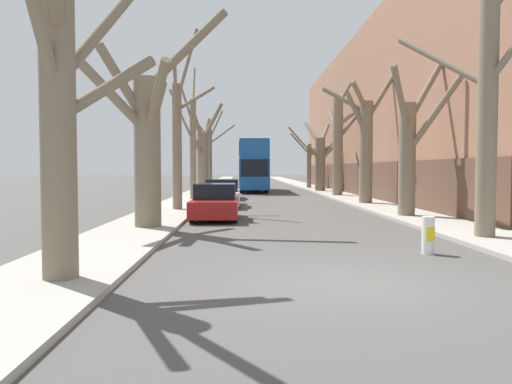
{
  "coord_description": "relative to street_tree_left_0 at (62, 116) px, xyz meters",
  "views": [
    {
      "loc": [
        -1.85,
        -8.89,
        2.07
      ],
      "look_at": [
        -0.83,
        30.69,
        0.2
      ],
      "focal_mm": 35.0,
      "sensor_mm": 36.0,
      "label": 1
    }
  ],
  "objects": [
    {
      "name": "parked_car_2",
      "position": [
        2.02,
        25.14,
        -2.35
      ],
      "size": [
        1.78,
        4.56,
        1.34
      ],
      "color": "#9EA3AD",
      "rests_on": "ground"
    },
    {
      "name": "ground_plane",
      "position": [
        5.01,
        0.03,
        -2.99
      ],
      "size": [
        300.0,
        300.0,
        0.0
      ],
      "primitive_type": "plane",
      "color": "#4C4947"
    },
    {
      "name": "parked_car_1",
      "position": [
        2.02,
        18.11,
        -2.29
      ],
      "size": [
        1.88,
        4.54,
        1.49
      ],
      "color": "silver",
      "rests_on": "ground"
    },
    {
      "name": "street_tree_right_2",
      "position": [
        10.08,
        19.34,
        0.5
      ],
      "size": [
        4.22,
        2.85,
        7.57
      ],
      "color": "#7A6B56",
      "rests_on": "ground"
    },
    {
      "name": "street_tree_left_4",
      "position": [
        -0.06,
        31.41,
        0.01
      ],
      "size": [
        2.36,
        3.4,
        7.33
      ],
      "color": "#7A6B56",
      "rests_on": "ground"
    },
    {
      "name": "street_tree_right_4",
      "position": [
        10.01,
        35.08,
        -0.09
      ],
      "size": [
        3.77,
        3.98,
        6.36
      ],
      "color": "#7A6B56",
      "rests_on": "ground"
    },
    {
      "name": "traffic_bollard",
      "position": [
        7.65,
        3.05,
        -2.53
      ],
      "size": [
        0.3,
        0.31,
        0.91
      ],
      "color": "white",
      "rests_on": "ground"
    },
    {
      "name": "street_tree_right_5",
      "position": [
        9.79,
        42.09,
        -0.23
      ],
      "size": [
        3.2,
        3.97,
        6.33
      ],
      "color": "#7A6B56",
      "rests_on": "ground"
    },
    {
      "name": "street_tree_left_2",
      "position": [
        0.06,
        15.13,
        0.53
      ],
      "size": [
        2.05,
        2.81,
        8.46
      ],
      "color": "#7A6B56",
      "rests_on": "ground"
    },
    {
      "name": "double_decker_bus",
      "position": [
        4.07,
        36.39,
        -0.46
      ],
      "size": [
        2.49,
        11.36,
        4.48
      ],
      "color": "#19519E",
      "rests_on": "ground"
    },
    {
      "name": "parked_car_0",
      "position": [
        2.02,
        11.36,
        -2.31
      ],
      "size": [
        1.84,
        4.04,
        1.46
      ],
      "color": "maroon",
      "rests_on": "ground"
    },
    {
      "name": "street_tree_left_3",
      "position": [
        -0.09,
        23.25,
        0.8
      ],
      "size": [
        1.57,
        3.35,
        8.85
      ],
      "color": "#7A6B56",
      "rests_on": "ground"
    },
    {
      "name": "street_tree_right_3",
      "position": [
        10.23,
        27.78,
        1.02
      ],
      "size": [
        2.82,
        4.54,
        8.47
      ],
      "color": "#7A6B56",
      "rests_on": "ground"
    },
    {
      "name": "street_tree_right_0",
      "position": [
        10.14,
        5.3,
        0.89
      ],
      "size": [
        3.53,
        4.34,
        8.5
      ],
      "color": "#7A6B56",
      "rests_on": "ground"
    },
    {
      "name": "sidewalk_right",
      "position": [
        10.41,
        50.03,
        -2.93
      ],
      "size": [
        2.63,
        120.0,
        0.12
      ],
      "primitive_type": "cube",
      "color": "#A39E93",
      "rests_on": "ground"
    },
    {
      "name": "street_tree_left_0",
      "position": [
        0.0,
        0.0,
        0.0
      ],
      "size": [
        1.9,
        4.04,
        7.28
      ],
      "color": "#7A6B56",
      "rests_on": "ground"
    },
    {
      "name": "street_tree_left_1",
      "position": [
        -0.03,
        7.98,
        0.2
      ],
      "size": [
        4.8,
        4.85,
        7.57
      ],
      "color": "#7A6B56",
      "rests_on": "ground"
    },
    {
      "name": "street_tree_right_1",
      "position": [
        10.07,
        11.66,
        -0.1
      ],
      "size": [
        3.36,
        3.43,
        6.78
      ],
      "color": "#7A6B56",
      "rests_on": "ground"
    },
    {
      "name": "street_tree_left_5",
      "position": [
        -0.09,
        40.26,
        0.51
      ],
      "size": [
        4.32,
        2.14,
        7.68
      ],
      "color": "#7A6B56",
      "rests_on": "ground"
    },
    {
      "name": "building_facade_right",
      "position": [
        16.72,
        30.89,
        3.16
      ],
      "size": [
        10.08,
        49.37,
        12.33
      ],
      "color": "#93664C",
      "rests_on": "ground"
    },
    {
      "name": "sidewalk_left",
      "position": [
        -0.38,
        50.03,
        -2.93
      ],
      "size": [
        2.63,
        120.0,
        0.12
      ],
      "primitive_type": "cube",
      "color": "#A39E93",
      "rests_on": "ground"
    }
  ]
}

